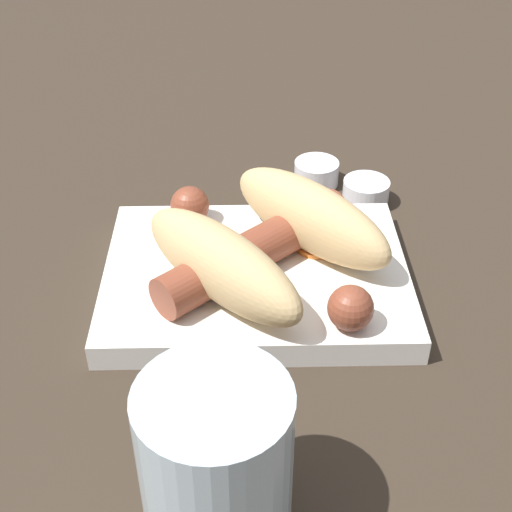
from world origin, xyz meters
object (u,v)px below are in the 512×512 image
object	(u,v)px
food_tray	(256,277)
bread_roll	(268,239)
condiment_cup_far	(316,174)
sausage	(262,252)
condiment_cup_near	(366,193)
drink_glass	(216,465)

from	to	relation	value
food_tray	bread_roll	size ratio (longest dim) A/B	1.12
food_tray	condiment_cup_far	bearing A→B (deg)	-111.26
sausage	condiment_cup_far	bearing A→B (deg)	-109.41
bread_roll	condiment_cup_far	distance (m)	0.17
sausage	condiment_cup_near	xyz separation A→B (m)	(-0.10, -0.13, -0.03)
condiment_cup_far	drink_glass	distance (m)	0.38
sausage	condiment_cup_near	distance (m)	0.16
condiment_cup_near	food_tray	bearing A→B (deg)	49.63
bread_roll	condiment_cup_near	size ratio (longest dim) A/B	4.91
sausage	condiment_cup_near	bearing A→B (deg)	-128.37
bread_roll	condiment_cup_far	xyz separation A→B (m)	(-0.05, -0.16, -0.04)
food_tray	condiment_cup_far	size ratio (longest dim) A/B	5.49
food_tray	condiment_cup_near	world-z (taller)	condiment_cup_near
condiment_cup_far	drink_glass	bearing A→B (deg)	76.62
bread_roll	sausage	world-z (taller)	bread_roll
condiment_cup_near	condiment_cup_far	bearing A→B (deg)	-40.37
condiment_cup_far	drink_glass	world-z (taller)	drink_glass
food_tray	drink_glass	xyz separation A→B (m)	(0.03, 0.21, 0.04)
condiment_cup_near	condiment_cup_far	xyz separation A→B (m)	(0.04, -0.04, 0.00)
condiment_cup_near	condiment_cup_far	world-z (taller)	same
food_tray	bread_roll	xyz separation A→B (m)	(-0.01, 0.00, 0.04)
food_tray	sausage	size ratio (longest dim) A/B	1.42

